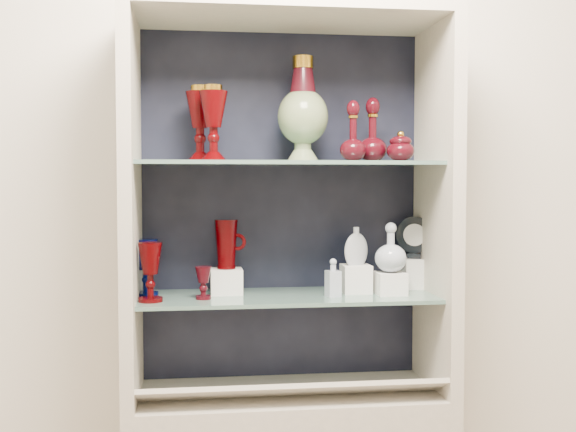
{
  "coord_description": "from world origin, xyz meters",
  "views": [
    {
      "loc": [
        -0.29,
        -0.69,
        1.41
      ],
      "look_at": [
        0.0,
        1.53,
        1.3
      ],
      "focal_mm": 45.0,
      "sensor_mm": 36.0,
      "label": 1
    }
  ],
  "objects": [
    {
      "name": "clear_square_bottle",
      "position": [
        0.14,
        1.5,
        1.11
      ],
      "size": [
        0.05,
        0.05,
        0.12
      ],
      "primitive_type": null,
      "rotation": [
        0.0,
        0.0,
        0.23
      ],
      "color": "#A5B2C2",
      "rests_on": "shelf_lower"
    },
    {
      "name": "cameo_medallion",
      "position": [
        0.44,
        1.63,
        1.22
      ],
      "size": [
        0.13,
        0.09,
        0.15
      ],
      "primitive_type": null,
      "rotation": [
        0.0,
        0.0,
        -0.43
      ],
      "color": "black",
      "rests_on": "riser_cameo_medallion"
    },
    {
      "name": "riser_cameo_medallion",
      "position": [
        0.44,
        1.63,
        1.1
      ],
      "size": [
        0.08,
        0.08,
        0.1
      ],
      "primitive_type": "cube",
      "color": "silver",
      "rests_on": "shelf_lower"
    },
    {
      "name": "riser_clear_round_decanter",
      "position": [
        0.33,
        1.51,
        1.08
      ],
      "size": [
        0.09,
        0.09,
        0.07
      ],
      "primitive_type": "cube",
      "color": "silver",
      "rests_on": "shelf_lower"
    },
    {
      "name": "ruby_goblet_tall",
      "position": [
        -0.42,
        1.47,
        1.14
      ],
      "size": [
        0.09,
        0.09,
        0.18
      ],
      "primitive_type": null,
      "rotation": [
        0.0,
        0.0,
        -0.31
      ],
      "color": "#410102",
      "rests_on": "shelf_lower"
    },
    {
      "name": "cabinet_side_right",
      "position": [
        0.48,
        1.53,
        1.32
      ],
      "size": [
        0.04,
        0.4,
        1.15
      ],
      "primitive_type": "cube",
      "color": "#BCB3A1",
      "rests_on": "cabinet_base"
    },
    {
      "name": "cabinet_back_panel",
      "position": [
        0.0,
        1.72,
        1.32
      ],
      "size": [
        0.98,
        0.02,
        1.15
      ],
      "primitive_type": "cube",
      "color": "black",
      "rests_on": "cabinet_base"
    },
    {
      "name": "ruby_decanter_b",
      "position": [
        0.28,
        1.56,
        1.58
      ],
      "size": [
        0.1,
        0.1,
        0.22
      ],
      "primitive_type": null,
      "rotation": [
        0.0,
        0.0,
        -0.08
      ],
      "color": "#43070F",
      "rests_on": "shelf_upper"
    },
    {
      "name": "cobalt_goblet",
      "position": [
        -0.44,
        1.58,
        1.14
      ],
      "size": [
        0.1,
        0.1,
        0.18
      ],
      "primitive_type": null,
      "rotation": [
        0.0,
        0.0,
        0.38
      ],
      "color": "#00063A",
      "rests_on": "shelf_lower"
    },
    {
      "name": "ruby_pitcher",
      "position": [
        -0.19,
        1.59,
        1.21
      ],
      "size": [
        0.14,
        0.11,
        0.16
      ],
      "primitive_type": null,
      "rotation": [
        0.0,
        0.0,
        -0.32
      ],
      "color": "#410102",
      "rests_on": "riser_ruby_pitcher"
    },
    {
      "name": "label_card_1",
      "position": [
        0.3,
        1.42,
        0.8
      ],
      "size": [
        0.1,
        0.06,
        0.03
      ],
      "primitive_type": "cube",
      "rotation": [
        -0.44,
        0.0,
        0.0
      ],
      "color": "white",
      "rests_on": "label_ledge"
    },
    {
      "name": "clear_round_decanter",
      "position": [
        0.33,
        1.51,
        1.2
      ],
      "size": [
        0.12,
        0.12,
        0.15
      ],
      "primitive_type": null,
      "rotation": [
        0.0,
        0.0,
        0.29
      ],
      "color": "#A5B2C2",
      "rests_on": "riser_clear_round_decanter"
    },
    {
      "name": "wall_back",
      "position": [
        0.0,
        1.75,
        1.4
      ],
      "size": [
        3.5,
        0.02,
        2.8
      ],
      "primitive_type": "cube",
      "color": "silver",
      "rests_on": "ground"
    },
    {
      "name": "label_ledge",
      "position": [
        0.0,
        1.42,
        0.78
      ],
      "size": [
        0.92,
        0.17,
        0.09
      ],
      "primitive_type": "cube",
      "rotation": [
        -0.44,
        0.0,
        0.0
      ],
      "color": "#BCB3A1",
      "rests_on": "cabinet_base"
    },
    {
      "name": "riser_flat_flask",
      "position": [
        0.22,
        1.56,
        1.09
      ],
      "size": [
        0.09,
        0.09,
        0.09
      ],
      "primitive_type": "cube",
      "color": "silver",
      "rests_on": "shelf_lower"
    },
    {
      "name": "cabinet_top_cap",
      "position": [
        0.0,
        1.53,
        1.92
      ],
      "size": [
        1.0,
        0.4,
        0.04
      ],
      "primitive_type": "cube",
      "color": "#BCB3A1",
      "rests_on": "cabinet_side_left"
    },
    {
      "name": "ruby_decanter_a",
      "position": [
        0.2,
        1.51,
        1.58
      ],
      "size": [
        0.09,
        0.09,
        0.21
      ],
      "primitive_type": null,
      "rotation": [
        0.0,
        0.0,
        0.13
      ],
      "color": "#43070F",
      "rests_on": "shelf_upper"
    },
    {
      "name": "riser_ruby_pitcher",
      "position": [
        -0.19,
        1.59,
        1.09
      ],
      "size": [
        0.1,
        0.1,
        0.08
      ],
      "primitive_type": "cube",
      "color": "silver",
      "rests_on": "shelf_lower"
    },
    {
      "name": "enamel_urn",
      "position": [
        0.05,
        1.58,
        1.64
      ],
      "size": [
        0.19,
        0.19,
        0.33
      ],
      "primitive_type": null,
      "rotation": [
        0.0,
        0.0,
        -0.23
      ],
      "color": "#0A3F14",
      "rests_on": "shelf_upper"
    },
    {
      "name": "ruby_goblet_small",
      "position": [
        -0.26,
        1.5,
        1.1
      ],
      "size": [
        0.05,
        0.05,
        0.1
      ],
      "primitive_type": null,
      "rotation": [
        0.0,
        0.0,
        -0.03
      ],
      "color": "#43070F",
      "rests_on": "shelf_lower"
    },
    {
      "name": "cabinet_side_left",
      "position": [
        -0.48,
        1.53,
        1.32
      ],
      "size": [
        0.04,
        0.4,
        1.15
      ],
      "primitive_type": "cube",
      "color": "#BCB3A1",
      "rests_on": "cabinet_base"
    },
    {
      "name": "pedestal_lamp_right",
      "position": [
        -0.27,
        1.59,
        1.59
      ],
      "size": [
        0.1,
        0.1,
        0.24
      ],
      "primitive_type": null,
      "rotation": [
        0.0,
        0.0,
        0.13
      ],
      "color": "#410102",
      "rests_on": "shelf_upper"
    },
    {
      "name": "pedestal_lamp_left",
      "position": [
        -0.23,
        1.5,
        1.58
      ],
      "size": [
        0.09,
        0.09,
        0.23
      ],
      "primitive_type": null,
      "rotation": [
        0.0,
        0.0,
        0.06
      ],
      "color": "#410102",
      "rests_on": "shelf_upper"
    },
    {
      "name": "label_card_0",
      "position": [
        0.03,
        1.42,
        0.8
      ],
      "size": [
        0.1,
        0.06,
        0.03
      ],
      "primitive_type": "cube",
      "rotation": [
        -0.44,
        0.0,
        0.0
      ],
      "color": "white",
      "rests_on": "label_ledge"
    },
    {
      "name": "shelf_upper",
      "position": [
        0.0,
        1.55,
        1.46
      ],
      "size": [
        0.92,
        0.34,
        0.01
      ],
      "primitive_type": "cube",
      "color": "slate",
      "rests_on": "cabinet_side_left"
    },
    {
      "name": "lidded_bowl",
      "position": [
        0.35,
        1.5,
        1.52
      ],
      "size": [
        0.1,
        0.1,
        0.1
      ],
      "primitive_type": null,
      "rotation": [
        0.0,
        0.0,
        0.21
      ],
      "color": "#43070F",
      "rests_on": "shelf_upper"
    },
    {
      "name": "flat_flask",
      "position": [
        0.22,
        1.56,
        1.2
      ],
      "size": [
        0.1,
        0.07,
        0.13
      ],
      "primitive_type": null,
      "rotation": [
        0.0,
        0.0,
        0.42
      ],
      "color": "#ADB6C0",
      "rests_on": "riser_flat_flask"
    },
    {
      "name": "shelf_lower",
      "position": [
        0.0,
        1.55,
        1.04
      ],
      "size": [
        0.92,
        0.34,
        0.01
      ],
      "primitive_type": "cube",
      "color": "slate",
      "rests_on": "cabinet_side_left"
    }
  ]
}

